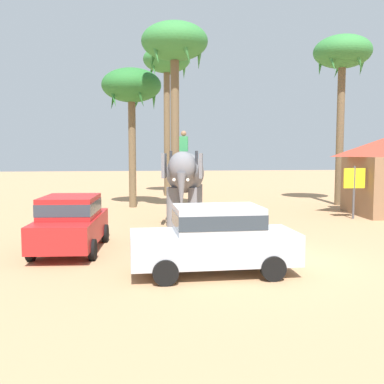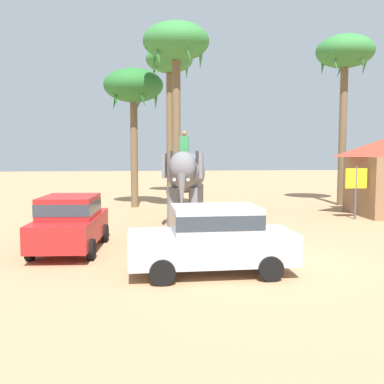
{
  "view_description": "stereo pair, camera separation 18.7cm",
  "coord_description": "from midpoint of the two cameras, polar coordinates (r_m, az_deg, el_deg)",
  "views": [
    {
      "loc": [
        -3.53,
        -11.83,
        3.04
      ],
      "look_at": [
        -1.56,
        4.07,
        1.6
      ],
      "focal_mm": 42.02,
      "sensor_mm": 36.0,
      "label": 1
    },
    {
      "loc": [
        -3.35,
        -11.85,
        3.04
      ],
      "look_at": [
        -1.56,
        4.07,
        1.6
      ],
      "focal_mm": 42.02,
      "sensor_mm": 36.0,
      "label": 2
    }
  ],
  "objects": [
    {
      "name": "ground_plane",
      "position": [
        12.7,
        9.62,
        -8.78
      ],
      "size": [
        120.0,
        120.0,
        0.0
      ],
      "primitive_type": "plane",
      "color": "tan"
    },
    {
      "name": "palm_tree_far_back",
      "position": [
        25.0,
        -7.22,
        12.84
      ],
      "size": [
        3.2,
        3.2,
        7.51
      ],
      "color": "brown",
      "rests_on": "ground"
    },
    {
      "name": "palm_tree_left_of_road",
      "position": [
        27.44,
        19.03,
        15.84
      ],
      "size": [
        3.2,
        3.2,
        9.51
      ],
      "color": "brown",
      "rests_on": "ground"
    },
    {
      "name": "signboard_yellow",
      "position": [
        21.53,
        20.33,
        1.21
      ],
      "size": [
        1.0,
        0.1,
        2.4
      ],
      "color": "#4C4C51",
      "rests_on": "ground"
    },
    {
      "name": "palm_tree_behind_elephant",
      "position": [
        22.64,
        -1.78,
        17.79
      ],
      "size": [
        3.2,
        3.2,
        9.22
      ],
      "color": "brown",
      "rests_on": "ground"
    },
    {
      "name": "car_parked_far_side",
      "position": [
        14.25,
        -14.83,
        -3.56
      ],
      "size": [
        2.09,
        4.21,
        1.7
      ],
      "color": "red",
      "rests_on": "ground"
    },
    {
      "name": "palm_tree_near_hut",
      "position": [
        31.77,
        -2.72,
        15.75
      ],
      "size": [
        3.2,
        3.2,
        10.2
      ],
      "color": "brown",
      "rests_on": "ground"
    },
    {
      "name": "car_sedan_foreground",
      "position": [
        11.22,
        3.11,
        -5.71
      ],
      "size": [
        4.13,
        1.94,
        1.7
      ],
      "color": "#B7BABF",
      "rests_on": "ground"
    },
    {
      "name": "elephant_with_mahout",
      "position": [
        18.84,
        -0.53,
        1.94
      ],
      "size": [
        2.18,
        4.0,
        3.88
      ],
      "color": "slate",
      "rests_on": "ground"
    }
  ]
}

